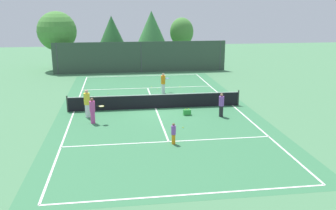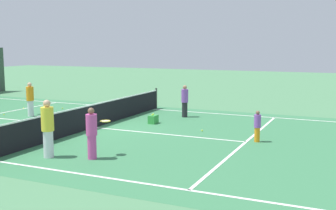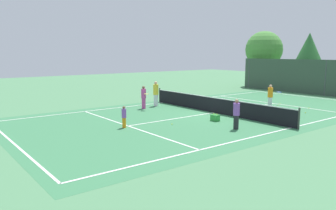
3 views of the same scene
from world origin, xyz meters
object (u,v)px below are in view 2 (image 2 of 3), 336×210
Objects in this scene: player_2 at (257,126)px; player_1 at (92,133)px; tennis_ball_4 at (24,108)px; tennis_ball_5 at (4,115)px; tennis_ball_6 at (109,119)px; player_4 at (48,128)px; tennis_ball_3 at (202,131)px; tennis_ball_2 at (78,119)px; player_3 at (185,101)px; player_0 at (30,99)px; tennis_ball_0 at (62,108)px; ball_crate at (153,119)px.

player_1 is at bearing 136.60° from player_2.
tennis_ball_4 is 1.00× the size of tennis_ball_5.
tennis_ball_5 is at bearing 101.94° from tennis_ball_6.
player_4 reaches higher than tennis_ball_3.
player_1 is 7.06m from tennis_ball_2.
player_4 is 8.96m from tennis_ball_5.
player_3 is 0.85× the size of player_4.
player_0 is at bearing 85.40° from player_2.
tennis_ball_5 is (-3.16, 8.26, -0.75)m from player_3.
tennis_ball_2 is 4.03m from tennis_ball_5.
player_1 is 1.03× the size of player_3.
player_0 is 8.03m from player_4.
player_0 is 1.08× the size of player_3.
tennis_ball_4 is (-0.85, 1.91, 0.00)m from tennis_ball_0.
tennis_ball_2 is at bearing -130.93° from tennis_ball_0.
player_1 reaches higher than player_2.
tennis_ball_4 is (2.61, 13.19, -0.54)m from player_2.
tennis_ball_2 is at bearing 39.93° from player_1.
player_0 is 24.83× the size of tennis_ball_2.
tennis_ball_6 is (-0.90, -5.96, 0.00)m from tennis_ball_4.
tennis_ball_3 is (0.03, -8.73, -0.81)m from player_0.
player_0 is 1.46× the size of player_2.
player_0 reaches higher than tennis_ball_6.
ball_crate is at bearing 8.47° from player_1.
player_2 is at bearing -131.10° from player_3.
player_2 is (-0.90, -11.13, -0.27)m from player_0.
player_4 is (-4.70, 5.37, 0.34)m from player_2.
tennis_ball_0 and tennis_ball_3 have the same top height.
player_4 reaches higher than ball_crate.
player_1 is 6.83m from tennis_ball_6.
player_2 is at bearing -48.83° from player_4.
player_1 is at bearing -119.78° from tennis_ball_5.
player_1 is at bearing -140.07° from tennis_ball_2.
player_3 reaches higher than tennis_ball_3.
player_1 is 1.39m from player_4.
player_4 is at bearing -126.33° from tennis_ball_5.
player_3 is at bearing 48.90° from player_2.
tennis_ball_0 and tennis_ball_4 have the same top height.
tennis_ball_2 is at bearing 98.77° from ball_crate.
player_4 is 27.05× the size of tennis_ball_5.
tennis_ball_0 is (3.46, 11.28, -0.54)m from player_2.
tennis_ball_4 is at bearing 97.25° from player_3.
player_4 is 27.05× the size of tennis_ball_4.
tennis_ball_0 is (-0.28, 6.99, -0.75)m from player_3.
player_4 is at bearing 107.44° from player_1.
player_1 is 11.48m from tennis_ball_4.
player_0 is 6.28m from ball_crate.
player_0 reaches higher than tennis_ball_0.
player_1 is 1.40× the size of player_2.
tennis_ball_0 is 1.00× the size of tennis_ball_3.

